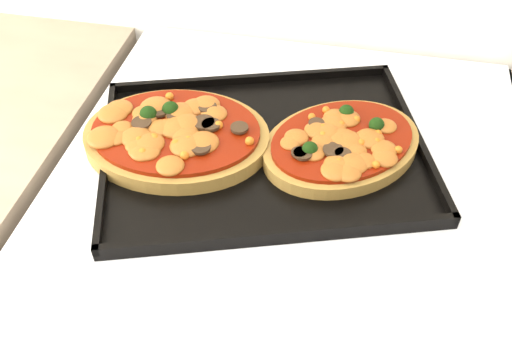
% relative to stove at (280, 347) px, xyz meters
% --- Properties ---
extents(stove, '(0.60, 0.60, 0.91)m').
position_rel_stove_xyz_m(stove, '(0.00, 0.00, 0.00)').
color(stove, silver).
rests_on(stove, floor).
extents(baking_tray, '(0.48, 0.41, 0.02)m').
position_rel_stove_xyz_m(baking_tray, '(-0.04, 0.02, 0.47)').
color(baking_tray, black).
rests_on(baking_tray, stove).
extents(pizza_left, '(0.25, 0.20, 0.03)m').
position_rel_stove_xyz_m(pizza_left, '(-0.15, 0.01, 0.48)').
color(pizza_left, '#A77F39').
rests_on(pizza_left, baking_tray).
extents(pizza_right, '(0.26, 0.25, 0.03)m').
position_rel_stove_xyz_m(pizza_right, '(0.06, 0.03, 0.48)').
color(pizza_right, '#A77F39').
rests_on(pizza_right, baking_tray).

